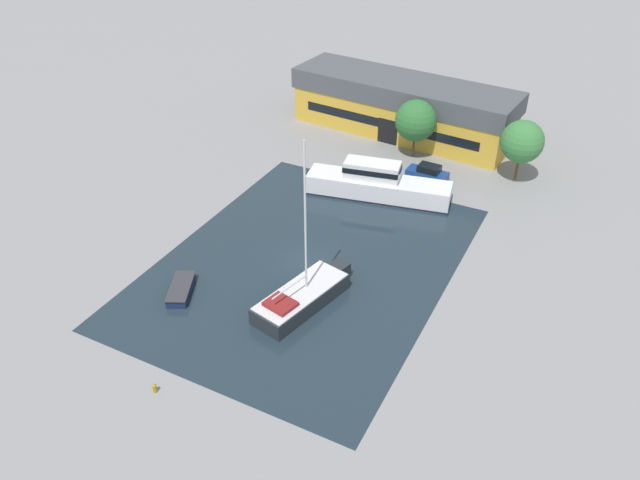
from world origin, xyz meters
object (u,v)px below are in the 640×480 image
Objects in this scene: quay_tree_near_building at (416,121)px; small_dinghy at (181,289)px; parked_car at (428,173)px; sailboat_moored at (303,296)px; quay_tree_by_water at (522,142)px; warehouse_building at (403,106)px; motor_cruiser at (377,185)px.

quay_tree_near_building is 1.51× the size of small_dinghy.
quay_tree_near_building is 1.50× the size of parked_car.
small_dinghy is (-7.73, -30.75, -3.79)m from quay_tree_near_building.
sailboat_moored is at bearing -87.27° from quay_tree_near_building.
quay_tree_by_water reaches higher than parked_car.
small_dinghy is at bearing -122.14° from quay_tree_by_water.
warehouse_building is at bearing 158.04° from quay_tree_by_water.
sailboat_moored reaches higher than parked_car.
parked_car is 23.23m from sailboat_moored.
warehouse_building is 6.39m from quay_tree_near_building.
warehouse_building reaches higher than parked_car.
quay_tree_by_water is 9.58m from parked_car.
motor_cruiser is at bearing -140.12° from quay_tree_by_water.
motor_cruiser is at bearing 44.49° from small_dinghy.
parked_car is at bearing -154.56° from quay_tree_by_water.
quay_tree_near_building is at bearing -11.41° from motor_cruiser.
motor_cruiser is (-1.38, 17.54, 0.58)m from sailboat_moored.
sailboat_moored is (-1.87, -23.15, -0.04)m from parked_car.
quay_tree_near_building is 31.93m from small_dinghy.
quay_tree_near_building reaches higher than parked_car.
quay_tree_near_building is at bearing 177.00° from quay_tree_by_water.
quay_tree_by_water is 28.96m from sailboat_moored.
small_dinghy is at bearing 160.17° from parked_car.
warehouse_building reaches higher than motor_cruiser.
quay_tree_by_water is at bearing -61.88° from parked_car.
parked_car is (-8.03, -3.82, -3.57)m from quay_tree_by_water.
warehouse_building is 15.80m from motor_cruiser.
quay_tree_near_building is at bearing 105.74° from sailboat_moored.
sailboat_moored is 3.18× the size of small_dinghy.
quay_tree_by_water reaches higher than motor_cruiser.
motor_cruiser is at bearing -72.28° from warehouse_building.
motor_cruiser is (3.35, -15.33, -1.85)m from warehouse_building.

